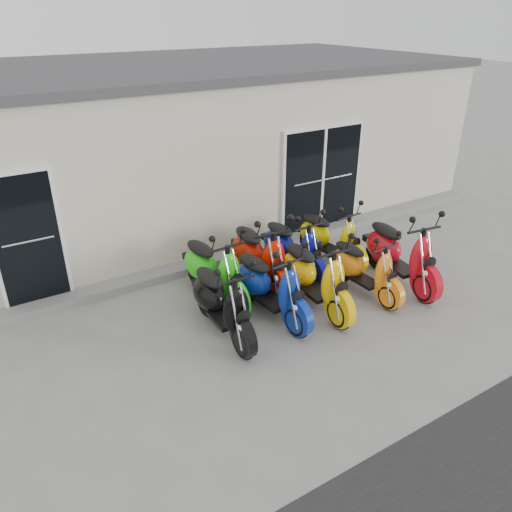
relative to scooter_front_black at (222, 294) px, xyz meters
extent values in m
plane|color=gray|center=(1.03, 0.10, -0.70)|extent=(80.00, 80.00, 0.00)
cube|color=beige|center=(1.03, 5.30, 0.90)|extent=(14.00, 6.00, 3.20)
cube|color=#3F3F42|center=(1.03, 5.30, 2.58)|extent=(14.20, 6.20, 0.16)
cube|color=gray|center=(1.03, 2.12, -0.63)|extent=(14.00, 0.40, 0.15)
cube|color=black|center=(-2.17, 2.27, 0.56)|extent=(1.07, 0.08, 2.22)
cube|color=black|center=(3.63, 2.27, 0.56)|extent=(2.02, 0.08, 2.22)
camera|label=1|loc=(-2.85, -5.56, 3.75)|focal=35.00mm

